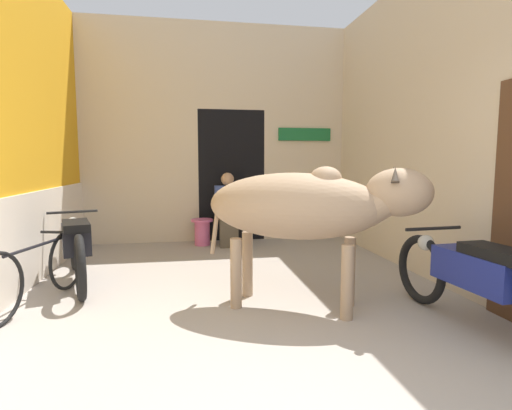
# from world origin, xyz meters

# --- Properties ---
(wall_back_with_doorway) EXTENTS (4.54, 0.93, 3.74)m
(wall_back_with_doorway) POSITION_xyz_m (0.10, 5.48, 1.59)
(wall_back_with_doorway) COLOR beige
(wall_back_with_doorway) RESTS_ON ground_plane
(wall_right_with_door) EXTENTS (0.22, 5.22, 3.74)m
(wall_right_with_door) POSITION_xyz_m (2.36, 2.56, 1.85)
(wall_right_with_door) COLOR beige
(wall_right_with_door) RESTS_ON ground_plane
(cow) EXTENTS (2.06, 1.35, 1.36)m
(cow) POSITION_xyz_m (0.57, 1.79, 0.97)
(cow) COLOR tan
(cow) RESTS_ON ground_plane
(motorcycle_near) EXTENTS (0.58, 2.09, 0.79)m
(motorcycle_near) POSITION_xyz_m (1.77, 1.02, 0.45)
(motorcycle_near) COLOR black
(motorcycle_near) RESTS_ON ground_plane
(motorcycle_far) EXTENTS (0.76, 1.92, 0.78)m
(motorcycle_far) POSITION_xyz_m (-1.79, 2.99, 0.45)
(motorcycle_far) COLOR black
(motorcycle_far) RESTS_ON ground_plane
(bicycle) EXTENTS (0.57, 1.64, 0.66)m
(bicycle) POSITION_xyz_m (-1.97, 2.28, 0.34)
(bicycle) COLOR black
(bicycle) RESTS_ON ground_plane
(shopkeeper_seated) EXTENTS (0.43, 0.34, 1.21)m
(shopkeeper_seated) POSITION_xyz_m (0.13, 4.73, 0.64)
(shopkeeper_seated) COLOR brown
(shopkeeper_seated) RESTS_ON ground_plane
(plastic_stool) EXTENTS (0.36, 0.36, 0.44)m
(plastic_stool) POSITION_xyz_m (-0.29, 4.87, 0.23)
(plastic_stool) COLOR #DB6093
(plastic_stool) RESTS_ON ground_plane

